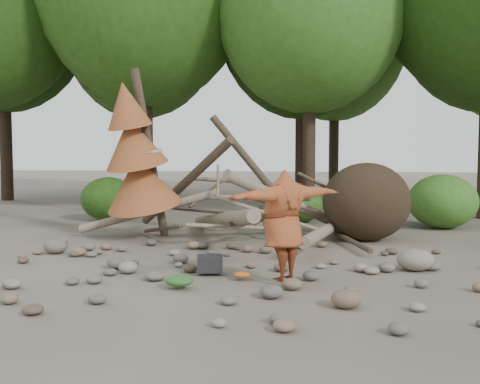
# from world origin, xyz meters

# --- Properties ---
(ground) EXTENTS (120.00, 120.00, 0.00)m
(ground) POSITION_xyz_m (0.00, 0.00, 0.00)
(ground) COLOR #514C44
(ground) RESTS_ON ground
(deadfall_pile) EXTENTS (8.55, 5.24, 3.30)m
(deadfall_pile) POSITION_xyz_m (2.02, 4.24, 0.95)
(deadfall_pile) COLOR #332619
(deadfall_pile) RESTS_ON ground
(dead_conifer) EXTENTS (2.06, 2.16, 4.35)m
(dead_conifer) POSITION_xyz_m (-3.12, 3.37, 2.11)
(dead_conifer) COLOR #4C3F30
(dead_conifer) RESTS_ON ground
(bush_left) EXTENTS (1.80, 1.80, 1.44)m
(bush_left) POSITION_xyz_m (-5.50, 7.20, 0.72)
(bush_left) COLOR #275015
(bush_left) RESTS_ON ground
(bush_mid) EXTENTS (1.40, 1.40, 1.12)m
(bush_mid) POSITION_xyz_m (0.80, 7.80, 0.56)
(bush_mid) COLOR #34651D
(bush_mid) RESTS_ON ground
(bush_right) EXTENTS (2.00, 2.00, 1.60)m
(bush_right) POSITION_xyz_m (5.00, 7.00, 0.80)
(bush_right) COLOR #407825
(bush_right) RESTS_ON ground
(frisbee_thrower) EXTENTS (3.56, 2.00, 2.22)m
(frisbee_thrower) POSITION_xyz_m (0.89, -0.61, 1.01)
(frisbee_thrower) COLOR brown
(frisbee_thrower) RESTS_ON ground
(backpack) EXTENTS (0.51, 0.40, 0.30)m
(backpack) POSITION_xyz_m (-0.47, -0.12, 0.15)
(backpack) COLOR black
(backpack) RESTS_ON ground
(cloth_green) EXTENTS (0.47, 0.39, 0.18)m
(cloth_green) POSITION_xyz_m (-0.75, -1.19, 0.09)
(cloth_green) COLOR #296026
(cloth_green) RESTS_ON ground
(cloth_orange) EXTENTS (0.30, 0.25, 0.11)m
(cloth_orange) POSITION_xyz_m (0.16, -0.46, 0.05)
(cloth_orange) COLOR #BA521F
(cloth_orange) RESTS_ON ground
(boulder_front_right) EXTENTS (0.44, 0.39, 0.26)m
(boulder_front_right) POSITION_xyz_m (1.89, -1.86, 0.13)
(boulder_front_right) COLOR brown
(boulder_front_right) RESTS_ON ground
(boulder_mid_right) EXTENTS (0.69, 0.62, 0.41)m
(boulder_mid_right) POSITION_xyz_m (3.26, 0.85, 0.21)
(boulder_mid_right) COLOR gray
(boulder_mid_right) RESTS_ON ground
(boulder_mid_left) EXTENTS (0.53, 0.48, 0.32)m
(boulder_mid_left) POSITION_xyz_m (-4.29, 1.41, 0.16)
(boulder_mid_left) COLOR #686158
(boulder_mid_left) RESTS_ON ground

